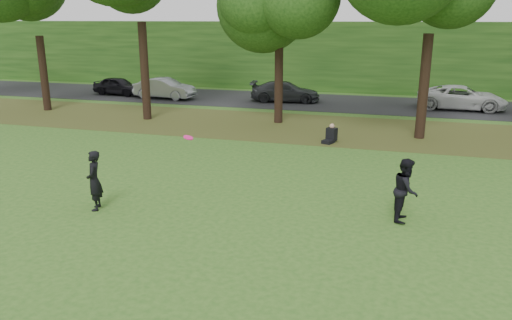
% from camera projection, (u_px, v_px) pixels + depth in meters
% --- Properties ---
extents(ground, '(120.00, 120.00, 0.00)m').
position_uv_depth(ground, '(261.00, 237.00, 12.41)').
color(ground, '#2C581B').
rests_on(ground, ground).
extents(leaf_litter, '(60.00, 7.00, 0.01)m').
position_uv_depth(leaf_litter, '(333.00, 129.00, 24.41)').
color(leaf_litter, '#4B3F1A').
rests_on(leaf_litter, ground).
extents(street, '(70.00, 7.00, 0.02)m').
position_uv_depth(street, '(351.00, 103.00, 31.79)').
color(street, black).
rests_on(street, ground).
extents(far_hedge, '(70.00, 3.00, 5.00)m').
position_uv_depth(far_hedge, '(361.00, 57.00, 36.64)').
color(far_hedge, '#183D11').
rests_on(far_hedge, ground).
extents(player_left, '(0.63, 0.74, 1.72)m').
position_uv_depth(player_left, '(94.00, 181.00, 14.02)').
color(player_left, black).
rests_on(player_left, ground).
extents(player_right, '(0.73, 0.90, 1.72)m').
position_uv_depth(player_right, '(406.00, 190.00, 13.26)').
color(player_right, black).
rests_on(player_right, ground).
extents(parked_cars, '(36.42, 3.79, 1.40)m').
position_uv_depth(parked_cars, '(339.00, 94.00, 30.96)').
color(parked_cars, black).
rests_on(parked_cars, street).
extents(frisbee, '(0.35, 0.36, 0.12)m').
position_uv_depth(frisbee, '(188.00, 138.00, 13.52)').
color(frisbee, '#FD1581').
rests_on(frisbee, ground).
extents(seated_person, '(0.64, 0.83, 0.83)m').
position_uv_depth(seated_person, '(331.00, 136.00, 21.78)').
color(seated_person, black).
rests_on(seated_person, ground).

